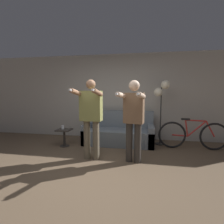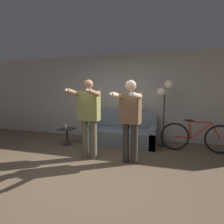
# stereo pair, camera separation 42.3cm
# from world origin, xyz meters

# --- Properties ---
(ground_plane) EXTENTS (16.00, 16.00, 0.00)m
(ground_plane) POSITION_xyz_m (0.00, 0.00, 0.00)
(ground_plane) COLOR brown
(wall_back) EXTENTS (10.00, 0.05, 2.60)m
(wall_back) POSITION_xyz_m (0.00, 2.56, 1.30)
(wall_back) COLOR #B7B2A8
(wall_back) RESTS_ON ground_plane
(couch) EXTENTS (1.93, 0.86, 0.90)m
(couch) POSITION_xyz_m (0.16, 1.95, 0.28)
(couch) COLOR slate
(couch) RESTS_ON ground_plane
(person_left) EXTENTS (0.54, 0.68, 1.71)m
(person_left) POSITION_xyz_m (-0.25, 0.66, 1.00)
(person_left) COLOR #6B604C
(person_left) RESTS_ON ground_plane
(person_right) EXTENTS (0.54, 0.73, 1.69)m
(person_right) POSITION_xyz_m (0.64, 0.66, 0.97)
(person_right) COLOR #38332D
(person_right) RESTS_ON ground_plane
(cat) EXTENTS (0.42, 0.12, 0.17)m
(cat) POSITION_xyz_m (0.58, 2.26, 0.98)
(cat) COLOR silver
(cat) RESTS_ON couch
(floor_lamp) EXTENTS (0.42, 0.24, 1.77)m
(floor_lamp) POSITION_xyz_m (1.31, 2.06, 1.45)
(floor_lamp) COLOR black
(floor_lamp) RESTS_ON ground_plane
(side_table) EXTENTS (0.37, 0.37, 0.46)m
(side_table) POSITION_xyz_m (-1.23, 1.41, 0.32)
(side_table) COLOR #38332D
(side_table) RESTS_ON ground_plane
(cup) EXTENTS (0.07, 0.07, 0.10)m
(cup) POSITION_xyz_m (-1.29, 1.45, 0.51)
(cup) COLOR silver
(cup) RESTS_ON side_table
(bicycle) EXTENTS (1.70, 0.07, 0.79)m
(bicycle) POSITION_xyz_m (2.08, 1.78, 0.36)
(bicycle) COLOR black
(bicycle) RESTS_ON ground_plane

